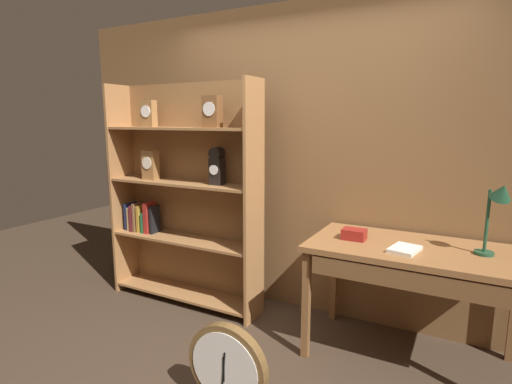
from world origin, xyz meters
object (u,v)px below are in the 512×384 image
Objects in this scene: desk_lamp at (498,204)px; open_repair_manual at (405,249)px; toolbox_small at (354,234)px; round_clock_large at (227,368)px; workbench at (412,260)px; bookshelf at (183,197)px.

open_repair_manual is at bearing -165.20° from desk_lamp.
round_clock_large is (-0.42, -1.02, -0.58)m from toolbox_small.
toolbox_small reaches higher than workbench.
bookshelf is 1.94m from open_repair_manual.
bookshelf is 2.43m from desk_lamp.
bookshelf reaches higher than workbench.
open_repair_manual is (-0.04, -0.10, 0.10)m from workbench.
toolbox_small is at bearing 67.44° from round_clock_large.
bookshelf is 1.72m from round_clock_large.
round_clock_large is (-0.82, -1.02, -0.46)m from workbench.
toolbox_small reaches higher than round_clock_large.
workbench is 0.62m from desk_lamp.
bookshelf reaches higher than round_clock_large.
bookshelf is 1.57m from toolbox_small.
toolbox_small is 0.73× the size of open_repair_manual.
round_clock_large is (-1.27, -1.04, -0.88)m from desk_lamp.
desk_lamp is at bearing 39.30° from round_clock_large.
round_clock_large is at bearing -43.21° from bookshelf.
open_repair_manual is at bearing -4.85° from bookshelf.
desk_lamp reaches higher than open_repair_manual.
open_repair_manual reaches higher than workbench.
open_repair_manual is 1.32m from round_clock_large.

